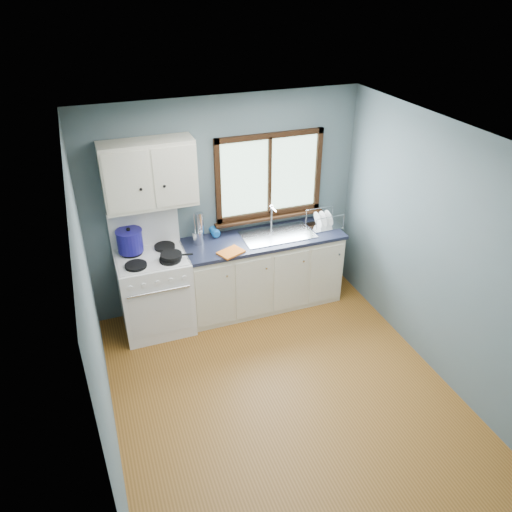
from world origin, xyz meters
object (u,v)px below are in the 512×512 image
object	(u,v)px
sink	(277,239)
skillet	(171,256)
base_cabinets	(263,274)
dish_rack	(324,222)
thermos	(200,226)
utensil_crock	(198,237)
gas_range	(155,290)
stockpot	(130,241)

from	to	relation	value
sink	skillet	bearing A→B (deg)	-172.63
base_cabinets	dish_rack	distance (m)	0.97
thermos	dish_rack	distance (m)	1.50
skillet	utensil_crock	size ratio (longest dim) A/B	0.98
sink	skillet	size ratio (longest dim) A/B	2.31
gas_range	dish_rack	bearing A→B (deg)	0.92
base_cabinets	dish_rack	world-z (taller)	dish_rack
dish_rack	base_cabinets	bearing A→B (deg)	-179.87
gas_range	sink	distance (m)	1.53
sink	skillet	world-z (taller)	sink
stockpot	thermos	size ratio (longest dim) A/B	1.02
skillet	stockpot	bearing A→B (deg)	153.06
gas_range	thermos	size ratio (longest dim) A/B	4.06
gas_range	stockpot	world-z (taller)	gas_range
gas_range	utensil_crock	size ratio (longest dim) A/B	3.65
stockpot	utensil_crock	world-z (taller)	utensil_crock
skillet	thermos	distance (m)	0.56
utensil_crock	thermos	world-z (taller)	utensil_crock
sink	thermos	world-z (taller)	thermos
sink	thermos	bearing A→B (deg)	167.17
gas_range	dish_rack	distance (m)	2.15
gas_range	dish_rack	world-z (taller)	gas_range
base_cabinets	gas_range	bearing A→B (deg)	-179.18
base_cabinets	stockpot	xyz separation A→B (m)	(-1.49, 0.13, 0.68)
base_cabinets	thermos	distance (m)	0.99
thermos	skillet	bearing A→B (deg)	-138.72
dish_rack	skillet	bearing A→B (deg)	-175.48
stockpot	sink	bearing A→B (deg)	-4.52
gas_range	skillet	world-z (taller)	gas_range
gas_range	utensil_crock	world-z (taller)	gas_range
base_cabinets	skillet	bearing A→B (deg)	-171.43
stockpot	dish_rack	distance (m)	2.28
sink	skillet	distance (m)	1.30
base_cabinets	dish_rack	bearing A→B (deg)	1.08
skillet	stockpot	xyz separation A→B (m)	(-0.38, 0.30, 0.10)
base_cabinets	sink	size ratio (longest dim) A/B	2.20
gas_range	base_cabinets	bearing A→B (deg)	0.82
base_cabinets	stockpot	size ratio (longest dim) A/B	5.43
dish_rack	gas_range	bearing A→B (deg)	179.97
sink	base_cabinets	bearing A→B (deg)	179.87
sink	skillet	xyz separation A→B (m)	(-1.29, -0.17, 0.12)
gas_range	skillet	distance (m)	0.55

